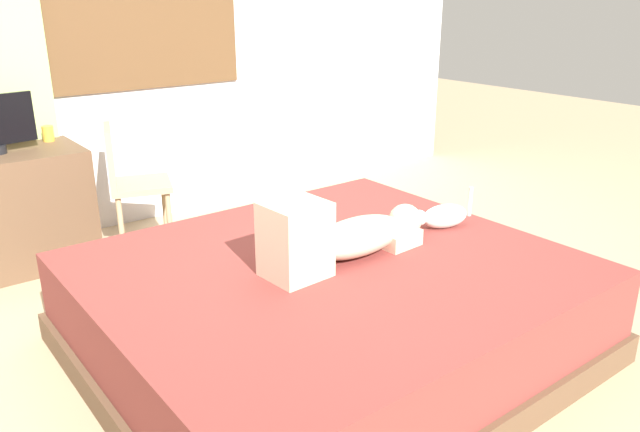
{
  "coord_description": "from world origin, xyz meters",
  "views": [
    {
      "loc": [
        -1.75,
        -2.07,
        1.66
      ],
      "look_at": [
        0.01,
        0.21,
        0.62
      ],
      "focal_mm": 35.07,
      "sensor_mm": 36.0,
      "label": 1
    }
  ],
  "objects_px": {
    "cat": "(442,216)",
    "desk": "(11,211)",
    "bed": "(329,308)",
    "cup": "(48,134)",
    "chair_by_desk": "(129,179)",
    "person_lying": "(342,236)"
  },
  "relations": [
    {
      "from": "cat",
      "to": "desk",
      "type": "relative_size",
      "value": 0.39
    },
    {
      "from": "person_lying",
      "to": "desk",
      "type": "distance_m",
      "value": 2.25
    },
    {
      "from": "cat",
      "to": "cup",
      "type": "distance_m",
      "value": 2.58
    },
    {
      "from": "person_lying",
      "to": "cat",
      "type": "distance_m",
      "value": 0.67
    },
    {
      "from": "person_lying",
      "to": "cat",
      "type": "height_order",
      "value": "person_lying"
    },
    {
      "from": "cup",
      "to": "chair_by_desk",
      "type": "distance_m",
      "value": 0.6
    },
    {
      "from": "bed",
      "to": "chair_by_desk",
      "type": "xyz_separation_m",
      "value": [
        -0.26,
        1.77,
        0.28
      ]
    },
    {
      "from": "bed",
      "to": "cat",
      "type": "xyz_separation_m",
      "value": [
        0.75,
        -0.02,
        0.31
      ]
    },
    {
      "from": "bed",
      "to": "cup",
      "type": "xyz_separation_m",
      "value": [
        -0.62,
        2.15,
        0.56
      ]
    },
    {
      "from": "desk",
      "to": "chair_by_desk",
      "type": "height_order",
      "value": "chair_by_desk"
    },
    {
      "from": "bed",
      "to": "cat",
      "type": "distance_m",
      "value": 0.81
    },
    {
      "from": "bed",
      "to": "cat",
      "type": "bearing_deg",
      "value": -1.18
    },
    {
      "from": "bed",
      "to": "cup",
      "type": "bearing_deg",
      "value": 106.05
    },
    {
      "from": "cat",
      "to": "desk",
      "type": "height_order",
      "value": "desk"
    },
    {
      "from": "bed",
      "to": "desk",
      "type": "bearing_deg",
      "value": 115.29
    },
    {
      "from": "bed",
      "to": "chair_by_desk",
      "type": "height_order",
      "value": "chair_by_desk"
    },
    {
      "from": "person_lying",
      "to": "bed",
      "type": "bearing_deg",
      "value": 178.95
    },
    {
      "from": "cat",
      "to": "chair_by_desk",
      "type": "distance_m",
      "value": 2.05
    },
    {
      "from": "desk",
      "to": "bed",
      "type": "bearing_deg",
      "value": -64.71
    },
    {
      "from": "desk",
      "to": "chair_by_desk",
      "type": "bearing_deg",
      "value": -18.41
    },
    {
      "from": "desk",
      "to": "cup",
      "type": "distance_m",
      "value": 0.55
    },
    {
      "from": "bed",
      "to": "cup",
      "type": "relative_size",
      "value": 21.75
    }
  ]
}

